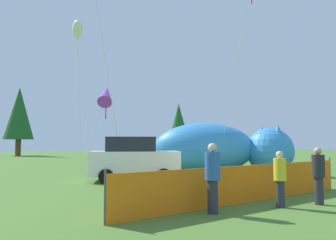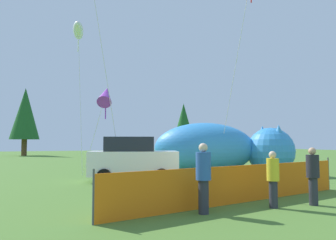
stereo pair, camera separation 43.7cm
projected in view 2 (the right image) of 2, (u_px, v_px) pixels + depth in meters
ground_plane at (213, 186)px, 13.69m from camera, size 120.00×120.00×0.00m
parked_car at (133, 159)px, 15.44m from camera, size 4.48×3.10×2.07m
folding_chair at (288, 173)px, 13.44m from camera, size 0.69×0.69×0.95m
inflatable_cat at (220, 150)px, 18.60m from camera, size 7.73×5.89×2.92m
safety_fence at (243, 184)px, 9.92m from camera, size 9.43×1.72×1.23m
spectator_in_red_shirt at (313, 174)px, 9.50m from camera, size 0.36×0.36×1.67m
spectator_in_yellow_shirt at (273, 177)px, 9.10m from camera, size 0.34×0.34×1.57m
spectator_in_black_shirt at (203, 175)px, 8.37m from camera, size 0.39×0.39×1.79m
kite_white_ghost at (78, 31)px, 19.71m from camera, size 1.18×3.04×8.86m
kite_purple_delta at (106, 95)px, 17.53m from camera, size 1.30×3.47×5.10m
horizon_tree_east at (25, 114)px, 44.59m from camera, size 3.87×3.87×9.25m
horizon_tree_west at (184, 123)px, 51.80m from camera, size 3.34×3.34×7.96m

